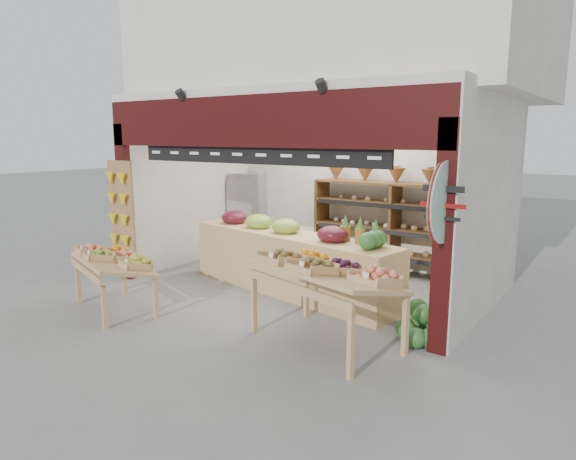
# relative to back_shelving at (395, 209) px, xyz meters

# --- Properties ---
(ground) EXTENTS (60.00, 60.00, 0.00)m
(ground) POSITION_rel_back_shelving_xyz_m (-0.91, -1.91, -1.17)
(ground) COLOR slate
(ground) RESTS_ON ground
(shop_structure) EXTENTS (6.36, 5.12, 5.40)m
(shop_structure) POSITION_rel_back_shelving_xyz_m (-0.91, -0.30, 2.75)
(shop_structure) COLOR silver
(shop_structure) RESTS_ON ground
(banana_board) EXTENTS (0.60, 0.15, 1.80)m
(banana_board) POSITION_rel_back_shelving_xyz_m (-3.64, -3.09, -0.06)
(banana_board) COLOR olive
(banana_board) RESTS_ON ground
(gift_sign) EXTENTS (0.04, 0.93, 0.92)m
(gift_sign) POSITION_rel_back_shelving_xyz_m (1.84, -3.06, 0.58)
(gift_sign) COLOR silver
(gift_sign) RESTS_ON ground
(back_shelving) EXTENTS (3.09, 0.51, 1.90)m
(back_shelving) POSITION_rel_back_shelving_xyz_m (0.00, 0.00, 0.00)
(back_shelving) COLOR brown
(back_shelving) RESTS_ON ground
(refrigerator) EXTENTS (0.83, 0.83, 1.68)m
(refrigerator) POSITION_rel_back_shelving_xyz_m (-3.31, -0.04, -0.34)
(refrigerator) COLOR #B3B5BA
(refrigerator) RESTS_ON ground
(cardboard_stack) EXTENTS (1.02, 0.74, 0.65)m
(cardboard_stack) POSITION_rel_back_shelving_xyz_m (-2.57, -1.24, -0.94)
(cardboard_stack) COLOR beige
(cardboard_stack) RESTS_ON ground
(mid_counter) EXTENTS (3.89, 1.39, 1.18)m
(mid_counter) POSITION_rel_back_shelving_xyz_m (-0.87, -2.05, -0.66)
(mid_counter) COLOR tan
(mid_counter) RESTS_ON ground
(display_table_left) EXTENTS (1.61, 1.23, 0.93)m
(display_table_left) POSITION_rel_back_shelving_xyz_m (-2.52, -4.10, -0.46)
(display_table_left) COLOR tan
(display_table_left) RESTS_ON ground
(display_table_right) EXTENTS (1.99, 1.44, 1.12)m
(display_table_right) POSITION_rel_back_shelving_xyz_m (0.57, -3.44, -0.30)
(display_table_right) COLOR tan
(display_table_right) RESTS_ON ground
(watermelon_pile) EXTENTS (0.61, 0.63, 0.48)m
(watermelon_pile) POSITION_rel_back_shelving_xyz_m (1.54, -2.78, -0.99)
(watermelon_pile) COLOR #1A4F1E
(watermelon_pile) RESTS_ON ground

